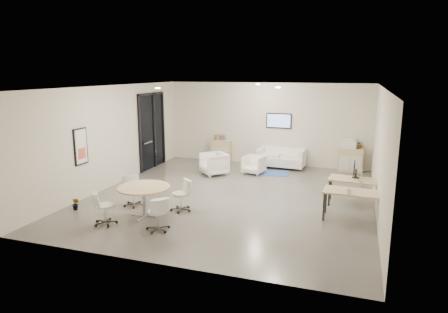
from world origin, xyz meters
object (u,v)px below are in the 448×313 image
object	(u,v)px
sideboard_left	(221,151)
desk_rear	(355,182)
loveseat	(282,158)
desk_front	(353,194)
sideboard_right	(350,160)
armchair_right	(254,164)
armchair_left	(214,163)
round_table	(144,190)

from	to	relation	value
sideboard_left	desk_rear	distance (m)	6.55
loveseat	desk_front	distance (m)	5.60
sideboard_right	armchair_right	xyz separation A→B (m)	(-3.29, -1.44, -0.08)
loveseat	desk_front	world-z (taller)	loveseat
sideboard_left	desk_front	world-z (taller)	sideboard_left
sideboard_left	desk_rear	world-z (taller)	sideboard_left
sideboard_right	loveseat	bearing A→B (deg)	-175.35
sideboard_left	armchair_right	bearing A→B (deg)	-39.65
sideboard_left	desk_front	bearing A→B (deg)	-44.53
sideboard_left	armchair_left	distance (m)	2.09
armchair_left	loveseat	bearing A→B (deg)	87.45
loveseat	desk_front	xyz separation A→B (m)	(2.67, -4.91, 0.30)
round_table	sideboard_right	bearing A→B (deg)	53.91
sideboard_left	desk_front	size ratio (longest dim) A/B	0.61
sideboard_left	round_table	bearing A→B (deg)	-87.99
armchair_left	desk_front	distance (m)	5.68
desk_front	round_table	size ratio (longest dim) A/B	1.10
sideboard_right	desk_front	size ratio (longest dim) A/B	0.60
armchair_right	desk_rear	xyz separation A→B (m)	(3.50, -2.47, 0.30)
sideboard_right	loveseat	size ratio (longest dim) A/B	0.49
sideboard_right	round_table	distance (m)	8.17
desk_rear	armchair_right	bearing A→B (deg)	150.49
loveseat	desk_rear	size ratio (longest dim) A/B	1.23
sideboard_right	armchair_left	distance (m)	5.03
sideboard_right	armchair_right	world-z (taller)	sideboard_right
armchair_right	sideboard_right	bearing A→B (deg)	34.44
loveseat	armchair_right	distance (m)	1.47
armchair_left	desk_front	size ratio (longest dim) A/B	0.60
armchair_left	armchair_right	world-z (taller)	armchair_left
sideboard_left	round_table	distance (m)	6.62
loveseat	armchair_left	distance (m)	2.78
loveseat	armchair_right	xyz separation A→B (m)	(-0.78, -1.24, 0.01)
armchair_right	desk_rear	world-z (taller)	desk_rear
sideboard_right	armchair_left	bearing A→B (deg)	-156.14
sideboard_left	sideboard_right	distance (m)	5.04
armchair_left	sideboard_right	bearing A→B (deg)	70.12
loveseat	desk_rear	distance (m)	4.61
sideboard_left	desk_rear	size ratio (longest dim) A/B	0.60
sideboard_left	loveseat	size ratio (longest dim) A/B	0.49
sideboard_right	loveseat	world-z (taller)	sideboard_right
sideboard_right	desk_front	bearing A→B (deg)	-88.17
armchair_right	desk_front	size ratio (longest dim) A/B	0.50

